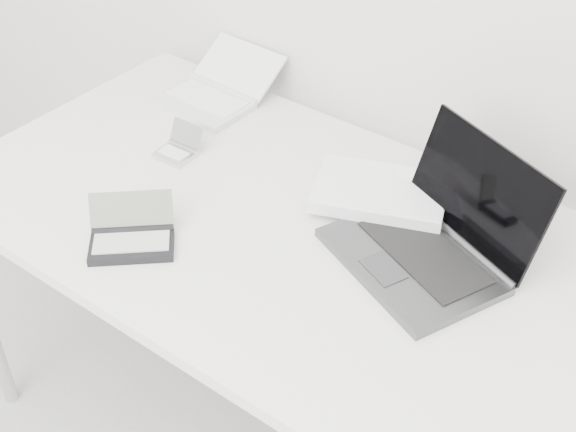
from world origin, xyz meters
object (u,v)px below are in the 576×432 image
Objects in this scene: palmtop_charcoal at (132,237)px; netbook_open_white at (214,93)px; desk at (311,253)px; laptop_large at (409,220)px.

netbook_open_white is at bearing 72.87° from palmtop_charcoal.
palmtop_charcoal is at bearing -138.22° from desk.
desk is 7.67× the size of palmtop_charcoal.
laptop_large is 1.89× the size of netbook_open_white.
palmtop_charcoal is at bearing -63.15° from netbook_open_white.
desk is 0.59m from netbook_open_white.
laptop_large reaches higher than desk.
palmtop_charcoal is (0.25, -0.52, -0.00)m from netbook_open_white.
laptop_large is 0.55m from palmtop_charcoal.
netbook_open_white is (-0.66, 0.16, -0.01)m from laptop_large.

